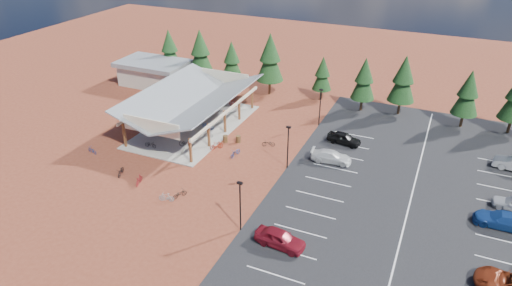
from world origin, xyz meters
The scene contains 38 objects.
ground centered at (0.00, 0.00, 0.00)m, with size 140.00×140.00×0.00m, color maroon.
asphalt_lot centered at (18.50, 3.00, 0.02)m, with size 27.00×44.00×0.04m, color black.
concrete_pad centered at (-10.00, 7.00, 0.05)m, with size 10.60×18.60×0.10m, color gray.
bike_pavilion centered at (-10.00, 7.00, 3.82)m, with size 11.65×19.40×4.97m.
outbuilding centered at (-24.00, 18.00, 2.03)m, with size 11.00×7.00×3.90m.
lamp_post_0 centered at (5.00, -10.00, 2.98)m, with size 0.50×0.25×5.14m.
lamp_post_1 centered at (5.00, 2.00, 2.98)m, with size 0.50×0.25×5.14m.
lamp_post_2 centered at (5.00, 14.00, 2.98)m, with size 0.50×0.25×5.14m.
trash_bin_0 centered at (-4.14, 4.65, 0.45)m, with size 0.60×0.60×0.90m, color #4B341B.
trash_bin_1 centered at (-2.66, 5.27, 0.45)m, with size 0.60×0.60×0.90m, color #4B341B.
pine_0 centered at (-23.36, 22.00, 4.96)m, with size 3.49×3.49×8.13m.
pine_1 centered at (-16.95, 21.09, 5.51)m, with size 3.87×3.87×9.02m.
pine_2 centered at (-11.78, 21.79, 4.62)m, with size 3.25×3.25×7.57m.
pine_3 centered at (-5.28, 21.68, 5.83)m, with size 4.09×4.09×9.54m.
pine_4 centered at (2.59, 22.88, 4.06)m, with size 2.86×2.86×6.66m.
pine_5 centered at (9.01, 21.17, 4.74)m, with size 3.34×3.34×7.77m.
pine_6 centered at (14.09, 22.04, 5.18)m, with size 3.64×3.64×8.49m.
pine_7 centered at (22.28, 21.26, 4.78)m, with size 3.36×3.36×7.83m.
bike_0 centered at (-11.68, -0.42, 0.51)m, with size 0.55×1.57×0.82m, color black.
bike_1 centered at (-13.51, 3.92, 0.59)m, with size 0.46×1.62×0.97m, color gray.
bike_2 centered at (-12.52, 7.15, 0.51)m, with size 0.54×1.56×0.82m, color #252998.
bike_3 centered at (-13.35, 12.85, 0.59)m, with size 0.46×1.64×0.98m, color maroon.
bike_4 centered at (-7.87, 1.44, 0.57)m, with size 0.62×1.78×0.94m, color black.
bike_5 centered at (-6.78, 4.92, 0.61)m, with size 0.48×1.69×1.02m, color #9C9EA5.
bike_6 centered at (-7.88, 6.93, 0.55)m, with size 0.60×1.73×0.91m, color navy.
bike_7 centered at (-8.16, 14.80, 0.55)m, with size 0.42×1.50×0.90m, color maroon.
bike_8 centered at (-10.97, -6.84, 0.48)m, with size 0.63×1.81×0.95m, color black.
bike_10 centered at (-17.25, -4.28, 0.40)m, with size 0.53×1.52×0.80m, color navy.
bike_11 centered at (-8.09, -7.46, 0.51)m, with size 0.48×1.69×1.02m, color maroon.
bike_12 centered at (-2.86, -7.80, 0.41)m, with size 0.54×1.56×0.82m, color black.
bike_13 centered at (-3.69, -8.95, 0.48)m, with size 0.45×1.58×0.95m, color #9FA3A8.
bike_14 centered at (-1.43, 2.01, 0.48)m, with size 0.64×1.83×0.96m, color navy.
bike_15 centered at (-4.28, 2.60, 0.51)m, with size 0.48×1.71×1.03m, color #9A1D0C.
bike_16 centered at (1.15, 5.78, 0.42)m, with size 0.55×1.59×0.83m, color black.
car_0 centered at (9.05, -10.57, 0.81)m, with size 1.81×4.49×1.53m, color maroon.
car_3 centered at (9.12, 5.23, 0.71)m, with size 1.87×4.61×1.34m, color silver.
car_4 centered at (9.35, 10.21, 0.75)m, with size 1.67×4.15×1.41m, color black.
car_7 centered at (26.65, 0.16, 0.77)m, with size 2.06×5.06×1.47m, color navy.
Camera 1 is at (19.66, -39.47, 26.38)m, focal length 32.00 mm.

